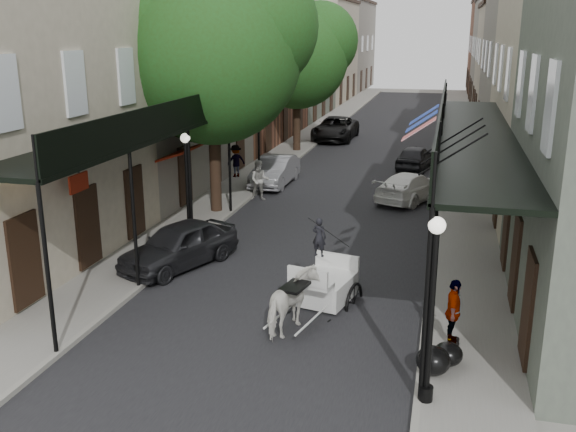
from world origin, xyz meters
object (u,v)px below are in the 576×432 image
Objects in this scene: lamppost_left at (187,187)px; car_left_far at (335,129)px; lamppost_right_near at (431,309)px; car_right_far at (415,157)px; horse at (293,303)px; tree_near at (223,46)px; pedestrian_walking at (260,180)px; lamppost_right_far at (445,139)px; car_left_near at (179,245)px; carriage at (331,264)px; car_right_near at (410,187)px; tree_far at (304,52)px; car_left_mid at (275,171)px; pedestrian_sidewalk_right at (453,312)px; pedestrian_sidewalk_left at (236,161)px.

car_left_far is (0.99, 22.92, -1.29)m from lamppost_left.
lamppost_right_near is 0.99× the size of car_right_far.
tree_near is at bearing -49.96° from horse.
horse is at bearing -81.10° from car_left_far.
lamppost_right_near reaches higher than pedestrian_walking.
lamppost_left is (0.10, -4.18, -4.44)m from tree_near.
lamppost_right_near is 0.68× the size of car_left_far.
horse is at bearing -100.52° from lamppost_right_far.
car_left_near is at bearing -75.96° from lamppost_left.
horse is 2.35m from carriage.
car_left_far is (-4.46, 26.13, -0.22)m from carriage.
car_right_near is (6.88, 7.85, -1.44)m from lamppost_left.
tree_far is at bearing 90.19° from tree_near.
tree_far is 2.07× the size of car_left_mid.
car_left_mid is at bearing -91.09° from car_left_far.
pedestrian_sidewalk_right reaches higher than car_left_far.
lamppost_right_far is 2.09× the size of horse.
tree_far reaches higher than pedestrian_sidewalk_left.
car_left_mid is (0.50, 9.26, -1.36)m from lamppost_left.
car_left_mid is (-0.00, 11.26, -0.01)m from car_left_near.
horse is at bearing -77.85° from tree_far.
tree_near reaches higher than car_right_far.
car_left_far is at bearing 123.44° from lamppost_right_far.
car_left_near is (0.50, -2.00, -1.35)m from lamppost_left.
lamppost_left and lamppost_right_far have the same top height.
car_left_far is at bearing -69.58° from horse.
carriage is 15.07m from pedestrian_sidewalk_left.
lamppost_right_near reaches higher than car_left_near.
car_left_mid is at bearing 10.15° from car_right_near.
horse is at bearing -47.99° from lamppost_left.
car_right_near is at bearing 79.31° from car_left_near.
car_right_near is (-1.79, 13.28, -0.28)m from pedestrian_sidewalk_right.
tree_far reaches higher than pedestrian_sidewalk_right.
pedestrian_walking is at bearing -90.39° from car_left_far.
car_right_near is at bearing -55.76° from tree_far.
pedestrian_walking reaches higher than car_left_mid.
car_left_near is 11.26m from car_left_mid.
car_left_near is at bearing -88.17° from tree_far.
tree_near is at bearing -122.69° from pedestrian_walking.
carriage is (0.50, 2.28, 0.22)m from horse.
car_right_near is at bearing 48.75° from lamppost_left.
carriage is 3.91m from pedestrian_sidewalk_right.
lamppost_right_far reaches higher than car_left_near.
pedestrian_walking is at bearing -57.42° from horse.
pedestrian_sidewalk_left is 2.35m from car_left_mid.
pedestrian_sidewalk_left is 0.38× the size of car_right_near.
lamppost_right_near is 18.95m from car_left_mid.
pedestrian_sidewalk_left reaches higher than car_right_far.
car_left_mid is 0.76× the size of car_left_far.
lamppost_right_near is 0.89× the size of car_left_mid.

